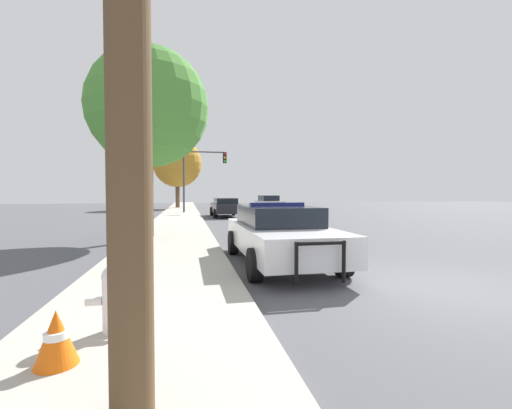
{
  "coord_description": "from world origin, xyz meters",
  "views": [
    {
      "loc": [
        -4.58,
        -5.42,
        1.75
      ],
      "look_at": [
        -1.43,
        10.14,
        1.21
      ],
      "focal_mm": 24.0,
      "sensor_mm": 36.0,
      "label": 1
    }
  ],
  "objects": [
    {
      "name": "ground_plane",
      "position": [
        0.0,
        0.0,
        0.0
      ],
      "size": [
        110.0,
        110.0,
        0.0
      ],
      "primitive_type": "plane",
      "color": "#4F4F54"
    },
    {
      "name": "sidewalk_left",
      "position": [
        -5.1,
        0.0,
        0.07
      ],
      "size": [
        3.0,
        110.0,
        0.13
      ],
      "color": "#ADA89E",
      "rests_on": "ground_plane"
    },
    {
      "name": "police_car",
      "position": [
        -2.34,
        2.76,
        0.76
      ],
      "size": [
        2.14,
        5.15,
        1.51
      ],
      "rotation": [
        0.0,
        0.0,
        3.15
      ],
      "color": "white",
      "rests_on": "ground_plane"
    },
    {
      "name": "fire_hydrant",
      "position": [
        -5.42,
        -1.22,
        0.55
      ],
      "size": [
        0.61,
        0.27,
        0.78
      ],
      "color": "white",
      "rests_on": "sidewalk_left"
    },
    {
      "name": "traffic_light",
      "position": [
        -3.41,
        23.65,
        3.8
      ],
      "size": [
        3.65,
        0.35,
        5.2
      ],
      "color": "#424247",
      "rests_on": "sidewalk_left"
    },
    {
      "name": "car_background_oncoming",
      "position": [
        2.72,
        24.78,
        0.8
      ],
      "size": [
        2.0,
        4.28,
        1.52
      ],
      "rotation": [
        0.0,
        0.0,
        3.17
      ],
      "color": "#B7B7BC",
      "rests_on": "ground_plane"
    },
    {
      "name": "car_background_midblock",
      "position": [
        -1.85,
        19.55,
        0.74
      ],
      "size": [
        2.0,
        4.71,
        1.37
      ],
      "rotation": [
        0.0,
        0.0,
        0.02
      ],
      "color": "black",
      "rests_on": "ground_plane"
    },
    {
      "name": "tree_sidewalk_far",
      "position": [
        -5.61,
        33.53,
        5.04
      ],
      "size": [
        5.34,
        5.34,
        7.6
      ],
      "color": "brown",
      "rests_on": "sidewalk_left"
    },
    {
      "name": "tree_sidewalk_near",
      "position": [
        -5.96,
        7.89,
        4.91
      ],
      "size": [
        4.43,
        4.43,
        7.0
      ],
      "color": "#4C3823",
      "rests_on": "sidewalk_left"
    },
    {
      "name": "traffic_cone",
      "position": [
        -5.79,
        -1.94,
        0.39
      ],
      "size": [
        0.4,
        0.4,
        0.52
      ],
      "color": "orange",
      "rests_on": "sidewalk_left"
    }
  ]
}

